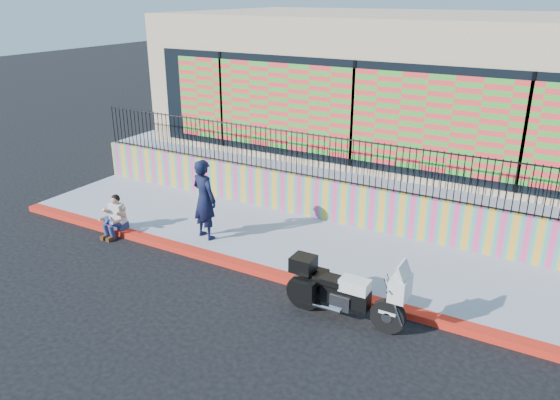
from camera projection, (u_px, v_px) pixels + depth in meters
The scene contains 10 objects.
ground at pixel (273, 277), 11.98m from camera, with size 90.00×90.00×0.00m, color black.
red_curb at pixel (273, 274), 11.95m from camera, with size 16.00×0.30×0.15m, color red.
sidewalk at pixel (308, 246), 13.29m from camera, with size 16.00×3.00×0.15m, color gray.
mural_wall at pixel (336, 201), 14.36m from camera, with size 16.00×0.20×1.10m, color #E73D7F.
metal_fence at pixel (337, 160), 13.95m from camera, with size 15.80×0.04×1.20m, color black, non-canonical shape.
elevated_platform at pixel (398, 157), 18.52m from camera, with size 16.00×10.00×1.25m, color gray.
storefront_building at pixel (402, 79), 17.40m from camera, with size 14.00×8.06×4.00m.
police_motorcycle at pixel (343, 290), 10.27m from camera, with size 2.36×0.78×1.47m.
police_officer at pixel (204, 199), 13.24m from camera, with size 0.73×0.48×2.01m, color black.
seated_man at pixel (114, 220), 13.85m from camera, with size 0.54×0.71×1.06m.
Camera 1 is at (5.39, -9.10, 5.88)m, focal length 35.00 mm.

